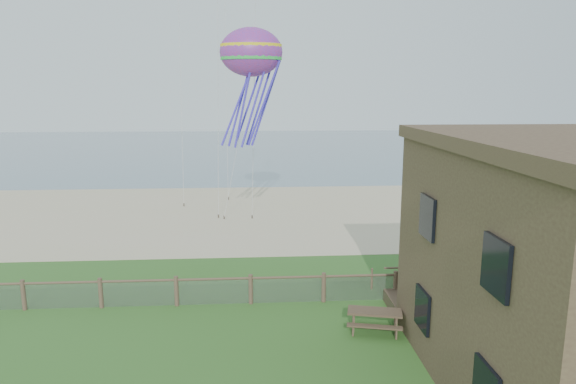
# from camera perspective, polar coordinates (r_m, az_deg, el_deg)

# --- Properties ---
(sand_beach) EXTENTS (72.00, 20.00, 0.02)m
(sand_beach) POSITION_cam_1_polar(r_m,az_deg,el_deg) (36.83, -4.03, -2.35)
(sand_beach) COLOR #BFB289
(sand_beach) RESTS_ON ground
(ocean) EXTENTS (160.00, 68.00, 0.02)m
(ocean) POSITION_cam_1_polar(r_m,az_deg,el_deg) (80.28, -3.96, 4.96)
(ocean) COLOR slate
(ocean) RESTS_ON ground
(chainlink_fence) EXTENTS (36.20, 0.20, 1.25)m
(chainlink_fence) POSITION_cam_1_polar(r_m,az_deg,el_deg) (21.38, -4.16, -10.91)
(chainlink_fence) COLOR #4D3B2B
(chainlink_fence) RESTS_ON ground
(motel_deck) EXTENTS (15.00, 2.00, 0.50)m
(motel_deck) POSITION_cam_1_polar(r_m,az_deg,el_deg) (24.23, 28.89, -10.38)
(motel_deck) COLOR brown
(motel_deck) RESTS_ON ground
(picnic_table) EXTENTS (2.23, 1.87, 0.82)m
(picnic_table) POSITION_cam_1_polar(r_m,az_deg,el_deg) (19.45, 9.60, -13.81)
(picnic_table) COLOR brown
(picnic_table) RESTS_ON ground
(octopus_kite) EXTENTS (4.04, 3.20, 7.46)m
(octopus_kite) POSITION_cam_1_polar(r_m,az_deg,el_deg) (31.17, -4.07, 11.73)
(octopus_kite) COLOR red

